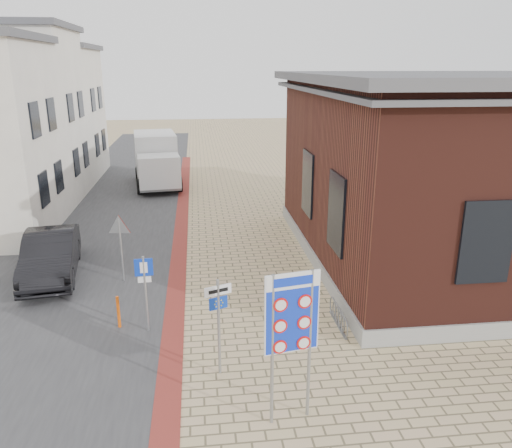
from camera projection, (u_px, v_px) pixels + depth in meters
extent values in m
plane|color=tan|center=(254.00, 378.00, 11.80)|extent=(120.00, 120.00, 0.00)
cube|color=#38383A|center=(113.00, 210.00, 25.37)|extent=(7.00, 60.00, 0.02)
cube|color=maroon|center=(180.00, 240.00, 21.03)|extent=(0.60, 40.00, 0.02)
cube|color=gray|center=(463.00, 249.00, 19.36)|extent=(12.15, 12.15, 0.50)
cube|color=#491E17|center=(475.00, 166.00, 18.38)|extent=(12.00, 12.00, 6.00)
cube|color=#505156|center=(487.00, 77.00, 17.42)|extent=(13.00, 13.00, 0.30)
cube|color=#505156|center=(485.00, 89.00, 17.54)|extent=(12.70, 12.70, 0.15)
cube|color=black|center=(337.00, 213.00, 15.07)|extent=(0.12, 1.60, 2.40)
cube|color=black|center=(308.00, 183.00, 18.86)|extent=(0.12, 1.60, 2.40)
cube|color=black|center=(486.00, 242.00, 12.56)|extent=(1.40, 0.12, 2.20)
cube|color=black|center=(44.00, 189.00, 20.51)|extent=(0.10, 1.10, 1.40)
cube|color=black|center=(59.00, 177.00, 22.78)|extent=(0.10, 1.10, 1.40)
cube|color=black|center=(35.00, 120.00, 19.66)|extent=(0.10, 1.10, 1.40)
cube|color=black|center=(51.00, 114.00, 21.93)|extent=(0.10, 1.10, 1.40)
cube|color=beige|center=(8.00, 118.00, 26.25)|extent=(7.00, 6.00, 8.80)
cube|color=black|center=(76.00, 162.00, 26.18)|extent=(0.10, 1.10, 1.40)
cube|color=black|center=(86.00, 154.00, 28.45)|extent=(0.10, 1.10, 1.40)
cube|color=black|center=(70.00, 108.00, 25.33)|extent=(0.10, 1.10, 1.40)
cube|color=black|center=(80.00, 104.00, 27.60)|extent=(0.10, 1.10, 1.40)
cube|color=beige|center=(42.00, 115.00, 32.05)|extent=(7.00, 6.00, 8.00)
cube|color=#505156|center=(33.00, 47.00, 30.79)|extent=(7.40, 6.40, 0.30)
cube|color=black|center=(97.00, 145.00, 31.86)|extent=(0.10, 1.10, 1.40)
cube|color=black|center=(104.00, 140.00, 34.13)|extent=(0.10, 1.10, 1.40)
cube|color=black|center=(93.00, 100.00, 31.01)|extent=(0.10, 1.10, 1.40)
cube|color=black|center=(100.00, 97.00, 33.28)|extent=(0.10, 1.10, 1.40)
torus|color=slate|center=(344.00, 327.00, 13.53)|extent=(0.04, 0.60, 0.60)
torus|color=slate|center=(341.00, 322.00, 13.81)|extent=(0.04, 0.60, 0.60)
torus|color=slate|center=(338.00, 316.00, 14.10)|extent=(0.04, 0.60, 0.60)
torus|color=slate|center=(336.00, 311.00, 14.38)|extent=(0.04, 0.60, 0.60)
torus|color=slate|center=(333.00, 307.00, 14.67)|extent=(0.04, 0.60, 0.60)
cube|color=slate|center=(338.00, 325.00, 14.18)|extent=(0.08, 1.60, 0.04)
imported|color=black|center=(51.00, 255.00, 17.29)|extent=(2.33, 4.93, 1.56)
cube|color=slate|center=(158.00, 178.00, 30.34)|extent=(3.02, 6.14, 0.27)
cube|color=white|center=(159.00, 171.00, 28.16)|extent=(2.51, 2.13, 1.75)
cube|color=black|center=(160.00, 168.00, 27.30)|extent=(2.07, 0.34, 0.87)
cube|color=white|center=(155.00, 152.00, 30.81)|extent=(2.88, 4.20, 2.40)
cylinder|color=black|center=(139.00, 187.00, 28.47)|extent=(0.38, 0.90, 0.87)
cylinder|color=black|center=(180.00, 184.00, 29.01)|extent=(0.38, 0.90, 0.87)
cylinder|color=black|center=(138.00, 174.00, 31.70)|extent=(0.38, 0.90, 0.87)
cylinder|color=black|center=(174.00, 172.00, 32.24)|extent=(0.38, 0.90, 0.87)
cylinder|color=gray|center=(272.00, 352.00, 9.83)|extent=(0.07, 0.07, 3.31)
cylinder|color=gray|center=(310.00, 346.00, 10.06)|extent=(0.07, 0.07, 3.31)
cube|color=white|center=(292.00, 313.00, 9.70)|extent=(1.12, 0.25, 1.70)
cube|color=#1030CA|center=(292.00, 313.00, 9.70)|extent=(1.08, 0.25, 1.66)
cube|color=white|center=(293.00, 281.00, 9.49)|extent=(1.08, 0.26, 0.32)
cylinder|color=gray|center=(219.00, 328.00, 11.63)|extent=(0.07, 0.07, 2.43)
cube|color=white|center=(218.00, 290.00, 11.34)|extent=(0.63, 0.27, 0.23)
cube|color=#0F38B7|center=(218.00, 303.00, 11.43)|extent=(0.43, 0.19, 0.30)
cylinder|color=gray|center=(146.00, 294.00, 13.55)|extent=(0.07, 0.07, 2.22)
cube|color=#0F34B6|center=(144.00, 267.00, 13.31)|extent=(0.49, 0.07, 0.49)
cube|color=white|center=(145.00, 279.00, 13.42)|extent=(0.36, 0.06, 0.16)
cylinder|color=gray|center=(121.00, 251.00, 16.71)|extent=(0.07, 0.07, 2.25)
cylinder|color=#EF580C|center=(118.00, 312.00, 13.91)|extent=(0.10, 0.10, 0.96)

